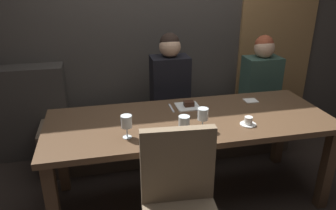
{
  "coord_description": "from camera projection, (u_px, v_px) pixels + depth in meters",
  "views": [
    {
      "loc": [
        -0.67,
        -2.19,
        1.8
      ],
      "look_at": [
        -0.16,
        0.06,
        0.84
      ],
      "focal_mm": 34.68,
      "sensor_mm": 36.0,
      "label": 1
    }
  ],
  "objects": [
    {
      "name": "ground",
      "position": [
        188.0,
        196.0,
        2.8
      ],
      "size": [
        9.0,
        9.0,
        0.0
      ],
      "primitive_type": "plane",
      "color": "black"
    },
    {
      "name": "back_wall_tiled",
      "position": [
        159.0,
        2.0,
        3.32
      ],
      "size": [
        6.0,
        0.12,
        3.0
      ],
      "primitive_type": "cube",
      "color": "#423D38",
      "rests_on": "ground"
    },
    {
      "name": "arched_door",
      "position": [
        280.0,
        13.0,
        3.58
      ],
      "size": [
        0.9,
        0.05,
        2.55
      ],
      "color": "olive",
      "rests_on": "ground"
    },
    {
      "name": "back_counter",
      "position": [
        11.0,
        114.0,
        3.24
      ],
      "size": [
        1.1,
        0.28,
        0.95
      ],
      "primitive_type": "cube",
      "color": "#38342F",
      "rests_on": "ground"
    },
    {
      "name": "dining_table",
      "position": [
        190.0,
        128.0,
        2.54
      ],
      "size": [
        2.2,
        0.84,
        0.74
      ],
      "color": "#493422",
      "rests_on": "ground"
    },
    {
      "name": "banquette_bench",
      "position": [
        170.0,
        135.0,
        3.34
      ],
      "size": [
        2.5,
        0.44,
        0.45
      ],
      "color": "#40352A",
      "rests_on": "ground"
    },
    {
      "name": "chair_near_side",
      "position": [
        181.0,
        202.0,
        1.88
      ],
      "size": [
        0.47,
        0.47,
        0.98
      ],
      "color": "brown",
      "rests_on": "ground"
    },
    {
      "name": "diner_redhead",
      "position": [
        170.0,
        79.0,
        3.11
      ],
      "size": [
        0.36,
        0.24,
        0.83
      ],
      "color": "black",
      "rests_on": "banquette_bench"
    },
    {
      "name": "diner_bearded",
      "position": [
        261.0,
        75.0,
        3.31
      ],
      "size": [
        0.36,
        0.24,
        0.77
      ],
      "color": "#2D473D",
      "rests_on": "banquette_bench"
    },
    {
      "name": "wine_glass_center_back",
      "position": [
        203.0,
        115.0,
        2.29
      ],
      "size": [
        0.08,
        0.08,
        0.16
      ],
      "color": "silver",
      "rests_on": "dining_table"
    },
    {
      "name": "wine_glass_far_right",
      "position": [
        127.0,
        123.0,
        2.18
      ],
      "size": [
        0.08,
        0.08,
        0.16
      ],
      "color": "silver",
      "rests_on": "dining_table"
    },
    {
      "name": "wine_glass_near_right",
      "position": [
        184.0,
        123.0,
        2.17
      ],
      "size": [
        0.08,
        0.08,
        0.16
      ],
      "color": "silver",
      "rests_on": "dining_table"
    },
    {
      "name": "espresso_cup",
      "position": [
        248.0,
        122.0,
        2.4
      ],
      "size": [
        0.12,
        0.12,
        0.06
      ],
      "color": "white",
      "rests_on": "dining_table"
    },
    {
      "name": "dessert_plate",
      "position": [
        188.0,
        105.0,
        2.71
      ],
      "size": [
        0.19,
        0.19,
        0.05
      ],
      "color": "white",
      "rests_on": "dining_table"
    },
    {
      "name": "fork_on_table",
      "position": [
        171.0,
        108.0,
        2.69
      ],
      "size": [
        0.02,
        0.17,
        0.01
      ],
      "primitive_type": "cube",
      "rotation": [
        0.0,
        0.0,
        0.0
      ],
      "color": "silver",
      "rests_on": "dining_table"
    },
    {
      "name": "folded_napkin",
      "position": [
        251.0,
        101.0,
        2.84
      ],
      "size": [
        0.11,
        0.1,
        0.01
      ],
      "primitive_type": "cube",
      "rotation": [
        0.0,
        0.0,
        -0.03
      ],
      "color": "silver",
      "rests_on": "dining_table"
    }
  ]
}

